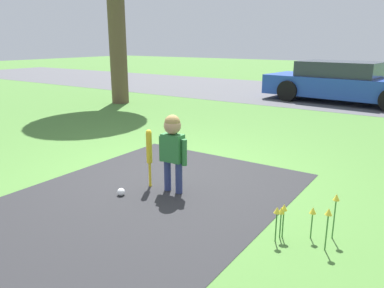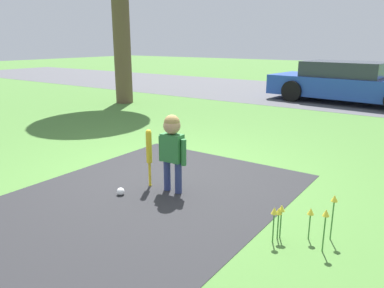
{
  "view_description": "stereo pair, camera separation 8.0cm",
  "coord_description": "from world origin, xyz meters",
  "px_view_note": "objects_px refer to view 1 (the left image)",
  "views": [
    {
      "loc": [
        2.92,
        -3.87,
        1.75
      ],
      "look_at": [
        0.41,
        -0.14,
        0.5
      ],
      "focal_mm": 35.0,
      "sensor_mm": 36.0,
      "label": 1
    },
    {
      "loc": [
        2.99,
        -3.82,
        1.75
      ],
      "look_at": [
        0.41,
        -0.14,
        0.5
      ],
      "focal_mm": 35.0,
      "sensor_mm": 36.0,
      "label": 2
    }
  ],
  "objects_px": {
    "child": "(173,143)",
    "parked_car": "(345,83)",
    "sports_ball": "(121,192)",
    "baseball_bat": "(149,150)"
  },
  "relations": [
    {
      "from": "baseball_bat",
      "to": "sports_ball",
      "type": "distance_m",
      "value": 0.6
    },
    {
      "from": "sports_ball",
      "to": "parked_car",
      "type": "height_order",
      "value": "parked_car"
    },
    {
      "from": "child",
      "to": "baseball_bat",
      "type": "relative_size",
      "value": 1.29
    },
    {
      "from": "child",
      "to": "baseball_bat",
      "type": "bearing_deg",
      "value": -176.71
    },
    {
      "from": "child",
      "to": "parked_car",
      "type": "distance_m",
      "value": 8.18
    },
    {
      "from": "baseball_bat",
      "to": "sports_ball",
      "type": "bearing_deg",
      "value": -103.73
    },
    {
      "from": "sports_ball",
      "to": "parked_car",
      "type": "relative_size",
      "value": 0.02
    },
    {
      "from": "child",
      "to": "sports_ball",
      "type": "height_order",
      "value": "child"
    },
    {
      "from": "sports_ball",
      "to": "child",
      "type": "bearing_deg",
      "value": 45.31
    },
    {
      "from": "child",
      "to": "parked_car",
      "type": "relative_size",
      "value": 0.2
    }
  ]
}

